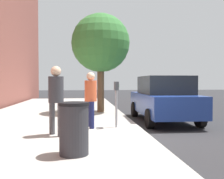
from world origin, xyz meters
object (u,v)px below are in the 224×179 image
traffic_signal (100,67)px  trash_bin (74,128)px  parking_meter (116,94)px  pedestrian_bystander (56,94)px  pedestrian_at_meter (91,95)px  parked_sedan_near (163,99)px  street_tree (101,43)px

traffic_signal → trash_bin: traffic_signal is taller
parking_meter → pedestrian_bystander: size_ratio=0.78×
parking_meter → traffic_signal: (9.32, -0.06, 1.41)m
pedestrian_at_meter → trash_bin: (-2.87, 0.39, -0.48)m
parking_meter → trash_bin: (-2.83, 1.18, -0.51)m
parking_meter → pedestrian_at_meter: (0.04, 0.79, -0.03)m
pedestrian_bystander → parked_sedan_near: 4.76m
parked_sedan_near → pedestrian_at_meter: bearing=122.1°
pedestrian_bystander → street_tree: size_ratio=0.40×
traffic_signal → parked_sedan_near: bearing=-164.8°
pedestrian_at_meter → pedestrian_bystander: bearing=-140.4°
street_tree → parking_meter: bearing=-176.9°
traffic_signal → pedestrian_bystander: bearing=170.2°
parking_meter → street_tree: street_tree is taller
traffic_signal → parking_meter: bearing=179.6°
parked_sedan_near → traffic_signal: bearing=15.2°
street_tree → traffic_signal: (5.26, -0.28, -0.76)m
traffic_signal → trash_bin: bearing=174.1°
street_tree → trash_bin: size_ratio=4.52×
pedestrian_bystander → street_tree: street_tree is taller
parking_meter → pedestrian_at_meter: pedestrian_at_meter is taller
parked_sedan_near → trash_bin: parked_sedan_near is taller
pedestrian_at_meter → trash_bin: pedestrian_at_meter is taller
pedestrian_at_meter → street_tree: (4.02, -0.57, 2.20)m
pedestrian_at_meter → street_tree: street_tree is taller
parking_meter → trash_bin: 3.11m
pedestrian_bystander → parked_sedan_near: (2.85, -3.81, -0.33)m
parking_meter → parked_sedan_near: bearing=-48.5°
parking_meter → trash_bin: parking_meter is taller
traffic_signal → trash_bin: size_ratio=3.56×
pedestrian_bystander → parked_sedan_near: bearing=-2.3°
pedestrian_at_meter → pedestrian_bystander: 1.40m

